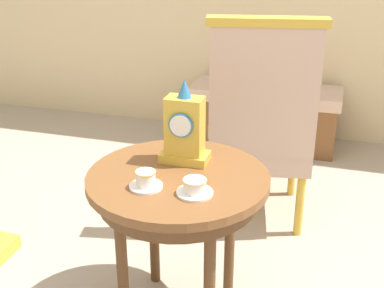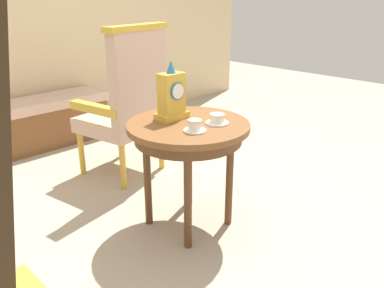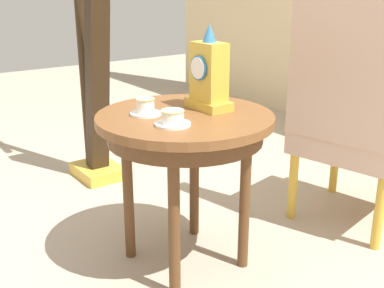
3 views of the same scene
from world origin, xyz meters
TOP-DOWN VIEW (x-y plane):
  - side_table at (0.05, 0.03)m, footprint 0.70×0.70m
  - teacup_left at (-0.02, -0.10)m, footprint 0.12×0.12m
  - teacup_right at (0.16, -0.10)m, footprint 0.13×0.13m
  - mantel_clock at (0.04, 0.15)m, footprint 0.19×0.11m
  - armchair at (0.24, 0.85)m, footprint 0.63×0.62m
  - window_bench at (0.10, 1.95)m, footprint 1.08×0.40m

SIDE VIEW (x-z plane):
  - window_bench at x=0.10m, z-range 0.00..0.44m
  - side_table at x=0.05m, z-range 0.25..0.90m
  - armchair at x=0.24m, z-range 0.02..1.16m
  - teacup_right at x=0.16m, z-range 0.65..0.71m
  - teacup_left at x=-0.02m, z-range 0.65..0.72m
  - mantel_clock at x=0.04m, z-range 0.62..0.96m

